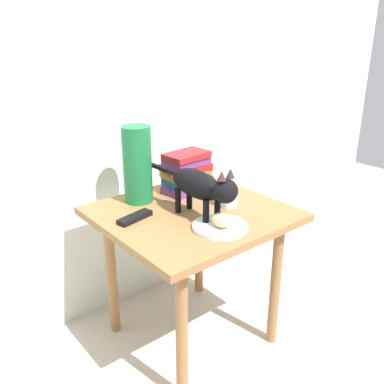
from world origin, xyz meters
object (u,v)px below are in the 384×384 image
plate (220,227)px  bread_roll (221,220)px  book_stack (187,172)px  cat (202,186)px  green_vase (137,165)px  candle_jar (229,198)px  side_table (192,230)px  tv_remote (135,217)px

plate → bread_roll: bearing=-116.8°
plate → book_stack: (0.15, 0.38, 0.08)m
cat → green_vase: size_ratio=1.49×
book_stack → candle_jar: 0.26m
green_vase → candle_jar: (0.26, -0.28, -0.12)m
side_table → green_vase: green_vase is taller
cat → green_vase: bearing=107.0°
plate → candle_jar: candle_jar is taller
side_table → book_stack: (0.12, 0.19, 0.18)m
tv_remote → cat: bearing=-47.5°
plate → bread_roll: bread_roll is taller
plate → bread_roll: (-0.01, -0.01, 0.03)m
book_stack → tv_remote: book_stack is taller
bread_roll → green_vase: 0.45m
side_table → bread_roll: bread_roll is taller
bread_roll → tv_remote: bread_roll is taller
book_stack → tv_remote: 0.38m
side_table → plate: 0.21m
plate → cat: bearing=87.3°
bread_roll → cat: bearing=84.5°
cat → green_vase: green_vase is taller
plate → tv_remote: size_ratio=1.36×
candle_jar → plate: bearing=-142.8°
book_stack → tv_remote: bearing=-161.0°
bread_roll → green_vase: bearing=100.7°
side_table → bread_roll: bearing=-98.3°
green_vase → tv_remote: green_vase is taller
green_vase → book_stack: bearing=-7.7°
candle_jar → side_table: bearing=156.7°
side_table → cat: (-0.02, -0.08, 0.22)m
side_table → book_stack: size_ratio=3.05×
green_vase → candle_jar: 0.40m
tv_remote → side_table: bearing=-28.7°
plate → book_stack: size_ratio=0.88×
side_table → candle_jar: 0.20m
side_table → bread_roll: (-0.03, -0.20, 0.13)m
side_table → green_vase: bearing=116.5°
side_table → plate: plate is taller
plate → candle_jar: (0.17, 0.13, 0.03)m
cat → tv_remote: (-0.21, 0.15, -0.12)m
candle_jar → green_vase: bearing=132.0°
cat → tv_remote: 0.28m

